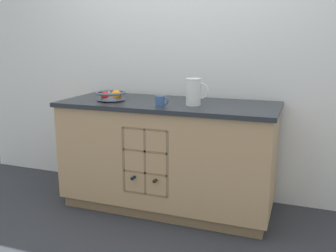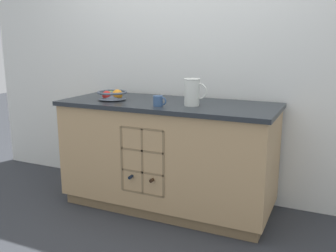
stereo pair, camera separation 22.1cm
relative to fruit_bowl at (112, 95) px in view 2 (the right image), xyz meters
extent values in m
plane|color=#2D3035|center=(0.47, 0.09, -0.95)|extent=(14.00, 14.00, 0.00)
cube|color=silver|center=(0.47, 0.50, 0.33)|extent=(4.40, 0.06, 2.55)
cube|color=olive|center=(0.47, 0.09, -0.90)|extent=(1.66, 0.62, 0.09)
cube|color=tan|center=(0.47, 0.09, -0.47)|extent=(1.72, 0.68, 0.78)
cube|color=#23282D|center=(0.47, 0.09, -0.06)|extent=(1.76, 0.72, 0.03)
cube|color=olive|center=(0.41, -0.14, -0.46)|extent=(0.36, 0.01, 0.52)
cube|color=olive|center=(0.23, -0.20, -0.46)|extent=(0.02, 0.10, 0.52)
cube|color=olive|center=(0.59, -0.20, -0.46)|extent=(0.02, 0.10, 0.52)
cube|color=olive|center=(0.41, -0.20, -0.72)|extent=(0.36, 0.10, 0.02)
cube|color=olive|center=(0.41, -0.20, -0.55)|extent=(0.36, 0.10, 0.02)
cube|color=olive|center=(0.41, -0.20, -0.37)|extent=(0.36, 0.10, 0.02)
cube|color=olive|center=(0.41, -0.20, -0.20)|extent=(0.36, 0.10, 0.02)
cube|color=olive|center=(0.41, -0.20, -0.46)|extent=(0.02, 0.10, 0.52)
cylinder|color=black|center=(0.32, -0.09, -0.59)|extent=(0.07, 0.22, 0.07)
cylinder|color=black|center=(0.32, -0.24, -0.59)|extent=(0.03, 0.09, 0.03)
cylinder|color=black|center=(0.50, -0.08, -0.59)|extent=(0.07, 0.22, 0.07)
cylinder|color=black|center=(0.50, -0.24, -0.59)|extent=(0.03, 0.09, 0.03)
cylinder|color=#4C5666|center=(0.00, 0.00, -0.04)|extent=(0.11, 0.11, 0.01)
cone|color=#4C5666|center=(0.00, 0.00, 0.00)|extent=(0.23, 0.23, 0.06)
torus|color=#4C5666|center=(0.00, 0.00, 0.02)|extent=(0.25, 0.25, 0.02)
sphere|color=red|center=(-0.02, -0.05, 0.00)|extent=(0.08, 0.08, 0.08)
sphere|color=#7FA838|center=(-0.03, 0.03, -0.01)|extent=(0.07, 0.07, 0.07)
sphere|color=orange|center=(0.05, 0.00, 0.00)|extent=(0.09, 0.09, 0.09)
cylinder|color=silver|center=(0.70, 0.02, 0.06)|extent=(0.11, 0.11, 0.21)
torus|color=silver|center=(0.70, 0.02, 0.16)|extent=(0.12, 0.12, 0.01)
torus|color=silver|center=(0.76, 0.02, 0.07)|extent=(0.12, 0.01, 0.12)
cylinder|color=#385684|center=(0.48, -0.11, -0.01)|extent=(0.07, 0.07, 0.08)
torus|color=#385684|center=(0.52, -0.11, -0.01)|extent=(0.06, 0.01, 0.06)
camera|label=1|loc=(1.51, -2.72, 0.44)|focal=40.00mm
camera|label=2|loc=(1.71, -2.63, 0.44)|focal=40.00mm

